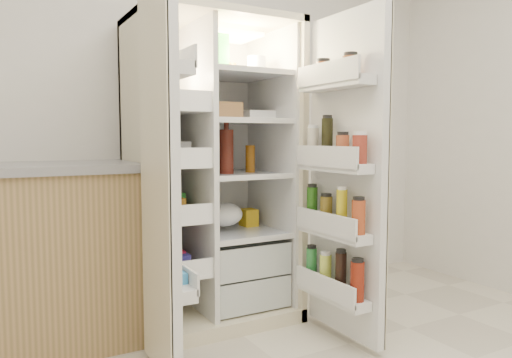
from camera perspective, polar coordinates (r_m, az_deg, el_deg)
wall_back at (r=3.30m, az=-7.63°, el=9.14°), size 4.00×0.02×2.70m
refrigerator at (r=2.99m, az=-5.31°, el=-2.02°), size 0.92×0.70×1.80m
freezer_door at (r=2.23m, az=-11.15°, el=-0.64°), size 0.15×0.40×1.72m
fridge_door at (r=2.63m, az=10.28°, el=-0.17°), size 0.17×0.58×1.72m
kitchen_counter at (r=2.82m, az=-26.07°, el=-8.24°), size 1.33×0.71×0.97m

